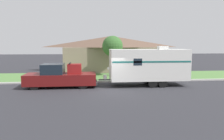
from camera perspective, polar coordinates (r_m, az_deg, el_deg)
The scene contains 8 objects.
ground_plane at distance 17.04m, azimuth -0.55°, elevation -5.42°, with size 120.00×120.00×0.00m, color #2D2D33.
curb_strip at distance 20.69m, azimuth -1.47°, elevation -3.02°, with size 80.00×0.30×0.14m.
lawn_strip at distance 24.29m, azimuth -2.10°, elevation -1.66°, with size 80.00×7.00×0.03m.
house_across_street at distance 29.84m, azimuth -0.26°, elevation 4.55°, with size 13.18×6.95×4.65m.
pickup_truck at distance 18.75m, azimuth -13.37°, elevation -1.73°, with size 5.94×2.09×2.06m.
travel_trailer at distance 19.13m, azimuth 9.58°, elevation 1.36°, with size 7.68×2.22×3.43m.
mailbox at distance 21.45m, azimuth -0.59°, elevation -0.09°, with size 0.48×0.20×1.33m.
tree_in_yard at distance 24.58m, azimuth 0.13°, elevation 6.21°, with size 2.32×2.32×4.52m.
Camera 1 is at (-1.48, -16.58, 3.65)m, focal length 35.00 mm.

